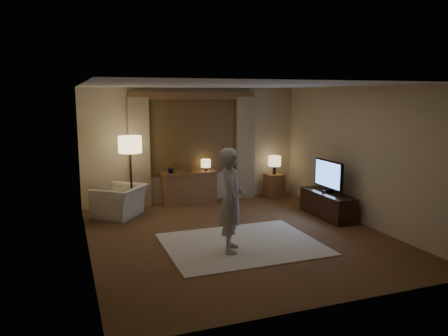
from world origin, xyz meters
name	(u,v)px	position (x,y,z in m)	size (l,w,h in m)	color
room	(228,157)	(0.00, 0.50, 1.33)	(5.04, 5.54, 2.64)	brown
rug	(242,244)	(-0.11, -0.44, 0.01)	(2.50, 2.00, 0.02)	beige
sideboard	(189,189)	(-0.18, 2.50, 0.35)	(1.20, 0.40, 0.70)	brown
picture_frame	(189,169)	(-0.18, 2.50, 0.80)	(0.16, 0.02, 0.20)	brown
plant	(171,168)	(-0.58, 2.50, 0.85)	(0.17, 0.13, 0.30)	#999999
table_lamp_sideboard	(206,164)	(0.22, 2.50, 0.90)	(0.22, 0.22, 0.30)	black
floor_lamp	(130,149)	(-1.51, 2.17, 1.36)	(0.47, 0.47, 1.62)	black
armchair	(120,201)	(-1.78, 1.98, 0.31)	(0.96, 0.84, 0.63)	beige
side_table	(274,186)	(1.93, 2.45, 0.28)	(0.40, 0.40, 0.56)	brown
table_lamp_side	(275,162)	(1.93, 2.45, 0.87)	(0.30, 0.30, 0.44)	black
tv_stand	(327,205)	(2.15, 0.50, 0.25)	(0.45, 1.40, 0.50)	black
tv	(329,175)	(2.15, 0.50, 0.86)	(0.22, 0.91, 0.66)	black
person	(231,200)	(-0.39, -0.69, 0.83)	(0.59, 0.39, 1.63)	#B0ABA2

